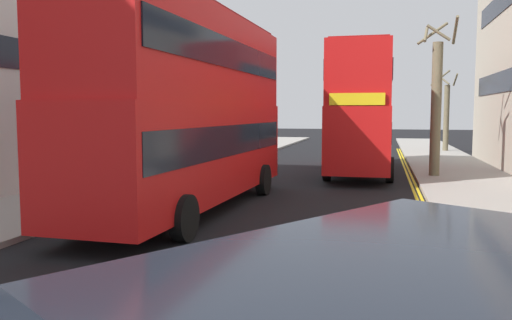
# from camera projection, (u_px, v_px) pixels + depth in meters

# --- Properties ---
(sidewalk_right) EXTENTS (4.00, 80.00, 0.14)m
(sidewalk_right) POSITION_uv_depth(u_px,v_px,m) (505.00, 210.00, 14.64)
(sidewalk_right) COLOR #9E9991
(sidewalk_right) RESTS_ON ground
(sidewalk_left) EXTENTS (4.00, 80.00, 0.14)m
(sidewalk_left) POSITION_uv_depth(u_px,v_px,m) (91.00, 193.00, 17.70)
(sidewalk_left) COLOR #9E9991
(sidewalk_left) RESTS_ON ground
(kerb_line_outer) EXTENTS (0.10, 56.00, 0.01)m
(kerb_line_outer) POSITION_uv_depth(u_px,v_px,m) (433.00, 223.00, 13.21)
(kerb_line_outer) COLOR yellow
(kerb_line_outer) RESTS_ON ground
(kerb_line_inner) EXTENTS (0.10, 56.00, 0.01)m
(kerb_line_inner) POSITION_uv_depth(u_px,v_px,m) (426.00, 223.00, 13.25)
(kerb_line_inner) COLOR yellow
(kerb_line_inner) RESTS_ON ground
(double_decker_bus_away) EXTENTS (3.08, 10.89, 5.64)m
(double_decker_bus_away) POSITION_uv_depth(u_px,v_px,m) (190.00, 105.00, 14.62)
(double_decker_bus_away) COLOR red
(double_decker_bus_away) RESTS_ON ground
(double_decker_bus_oncoming) EXTENTS (2.81, 10.81, 5.64)m
(double_decker_bus_oncoming) POSITION_uv_depth(u_px,v_px,m) (362.00, 108.00, 24.10)
(double_decker_bus_oncoming) COLOR red
(double_decker_bus_oncoming) RESTS_ON ground
(street_tree_near) EXTENTS (1.56, 1.55, 6.54)m
(street_tree_near) POSITION_uv_depth(u_px,v_px,m) (436.00, 104.00, 21.85)
(street_tree_near) COLOR #6B6047
(street_tree_near) RESTS_ON sidewalk_right
(street_tree_far) EXTENTS (1.75, 2.21, 5.69)m
(street_tree_far) POSITION_uv_depth(u_px,v_px,m) (446.00, 114.00, 36.35)
(street_tree_far) COLOR #6B6047
(street_tree_far) RESTS_ON sidewalk_right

